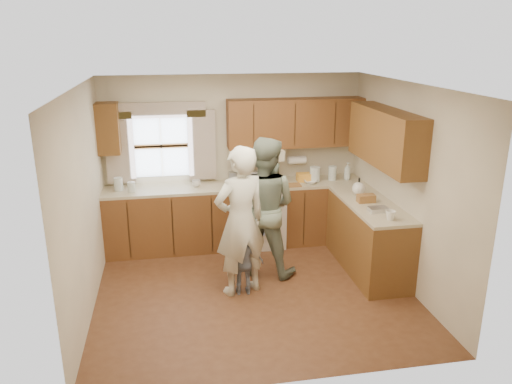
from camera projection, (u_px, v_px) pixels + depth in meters
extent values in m
plane|color=#4F2C18|center=(254.00, 290.00, 6.19)|extent=(3.80, 3.80, 0.00)
plane|color=white|center=(253.00, 85.00, 5.43)|extent=(3.80, 3.80, 0.00)
plane|color=beige|center=(234.00, 159.00, 7.45)|extent=(3.80, 0.00, 3.80)
plane|color=beige|center=(290.00, 257.00, 4.17)|extent=(3.80, 0.00, 3.80)
plane|color=beige|center=(84.00, 204.00, 5.49)|extent=(0.00, 3.50, 3.50)
plane|color=beige|center=(406.00, 186.00, 6.13)|extent=(0.00, 3.50, 3.50)
cube|color=#48240F|center=(170.00, 220.00, 7.24)|extent=(1.82, 0.60, 0.90)
cube|color=#48240F|center=(320.00, 211.00, 7.63)|extent=(1.22, 0.60, 0.90)
cube|color=#452810|center=(368.00, 238.00, 6.62)|extent=(0.60, 1.65, 0.90)
cube|color=#BCAD8D|center=(168.00, 190.00, 7.10)|extent=(1.82, 0.60, 0.04)
cube|color=#BCAD8D|center=(322.00, 182.00, 7.49)|extent=(1.22, 0.60, 0.04)
cube|color=#BCAD8D|center=(370.00, 204.00, 6.48)|extent=(0.60, 1.65, 0.04)
cube|color=#48240F|center=(296.00, 123.00, 7.28)|extent=(2.00, 0.33, 0.70)
cube|color=#452810|center=(108.00, 128.00, 6.84)|extent=(0.30, 0.33, 0.70)
cube|color=#452810|center=(385.00, 137.00, 6.24)|extent=(0.33, 1.65, 0.70)
cube|color=beige|center=(256.00, 154.00, 7.25)|extent=(0.76, 0.45, 0.15)
cube|color=silver|center=(161.00, 146.00, 7.18)|extent=(0.90, 0.03, 0.90)
cube|color=gold|center=(120.00, 148.00, 7.04)|extent=(0.40, 0.05, 1.02)
cube|color=gold|center=(202.00, 145.00, 7.23)|extent=(0.40, 0.05, 1.02)
cube|color=gold|center=(159.00, 110.00, 6.98)|extent=(1.30, 0.05, 0.22)
cylinder|color=white|center=(297.00, 160.00, 7.53)|extent=(0.27, 0.12, 0.12)
imported|color=silver|center=(196.00, 183.00, 7.17)|extent=(0.13, 0.13, 0.09)
imported|color=silver|center=(347.00, 171.00, 7.49)|extent=(0.14, 0.14, 0.26)
imported|color=silver|center=(310.00, 182.00, 7.32)|extent=(0.25, 0.25, 0.05)
imported|color=silver|center=(391.00, 215.00, 5.87)|extent=(0.15, 0.15, 0.11)
cylinder|color=silver|center=(118.00, 184.00, 6.97)|extent=(0.12, 0.12, 0.18)
cylinder|color=silver|center=(131.00, 187.00, 6.91)|extent=(0.11, 0.11, 0.14)
cube|color=olive|center=(292.00, 185.00, 7.21)|extent=(0.25, 0.19, 0.02)
cube|color=gold|center=(304.00, 177.00, 7.43)|extent=(0.22, 0.15, 0.12)
cylinder|color=silver|center=(315.00, 174.00, 7.41)|extent=(0.16, 0.16, 0.22)
cylinder|color=silver|center=(332.00, 173.00, 7.47)|extent=(0.12, 0.12, 0.21)
sphere|color=silver|center=(359.00, 189.00, 6.78)|extent=(0.18, 0.18, 0.18)
cube|color=olive|center=(366.00, 198.00, 6.49)|extent=(0.23, 0.12, 0.10)
cube|color=silver|center=(378.00, 209.00, 6.16)|extent=(0.24, 0.16, 0.05)
cube|color=silver|center=(257.00, 215.00, 7.44)|extent=(0.76, 0.64, 0.90)
cube|color=#B7B7BC|center=(254.00, 176.00, 7.52)|extent=(0.76, 0.10, 0.16)
cylinder|color=#B7B7BC|center=(261.00, 207.00, 7.07)|extent=(0.68, 0.03, 0.03)
cube|color=#4D70B5|center=(265.00, 221.00, 7.12)|extent=(0.22, 0.02, 0.42)
cylinder|color=black|center=(244.00, 185.00, 7.39)|extent=(0.18, 0.18, 0.01)
cylinder|color=black|center=(267.00, 183.00, 7.45)|extent=(0.18, 0.18, 0.01)
cylinder|color=black|center=(246.00, 190.00, 7.15)|extent=(0.18, 0.18, 0.01)
cylinder|color=black|center=(271.00, 188.00, 7.21)|extent=(0.18, 0.18, 0.01)
imported|color=beige|center=(240.00, 222.00, 5.89)|extent=(0.78, 0.65, 1.84)
imported|color=#2C4835|center=(264.00, 207.00, 6.41)|extent=(1.10, 1.01, 1.82)
imported|color=gray|center=(244.00, 263.00, 6.00)|extent=(0.49, 0.23, 0.81)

